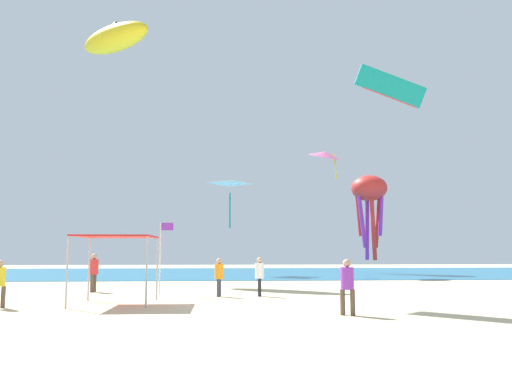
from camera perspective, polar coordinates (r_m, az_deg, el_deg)
The scene contains 13 objects.
ground at distance 19.62m, azimuth 0.09°, elevation -12.53°, with size 110.00×110.00×0.10m, color beige.
ocean_strip at distance 46.93m, azimuth -2.21°, elevation -8.99°, with size 110.00×25.13×0.03m, color #1E6B93.
canopy_tent at distance 20.22m, azimuth -15.27°, elevation -5.12°, with size 2.81×3.04×2.56m.
person_near_tent at distance 22.67m, azimuth -4.14°, elevation -9.11°, with size 0.40×0.44×1.66m.
person_leftmost at distance 26.32m, azimuth -17.64°, elevation -8.23°, with size 0.44×0.49×1.85m.
person_central at distance 16.39m, azimuth 10.14°, elevation -9.86°, with size 0.45×0.41×1.73m.
person_rightmost at distance 22.82m, azimuth 0.40°, elevation -9.06°, with size 0.40×0.45×1.70m.
banner_flag at distance 23.98m, azimuth -10.46°, elevation -6.44°, with size 0.61×0.06×3.27m.
kite_inflatable_yellow at distance 41.48m, azimuth -15.44°, elevation 16.23°, with size 6.60×5.82×2.50m.
kite_delta_pink at distance 42.39m, azimuth 7.71°, elevation 4.18°, with size 3.74×3.75×2.55m.
kite_diamond_white at distance 43.55m, azimuth -2.91°, elevation 0.71°, with size 3.93×3.93×3.86m.
kite_parafoil_teal at distance 36.51m, azimuth 14.76°, elevation 11.28°, with size 4.93×0.56×3.00m.
kite_octopus_red at distance 46.53m, azimuth 12.51°, elevation -0.06°, with size 4.35×4.35×7.51m.
Camera 1 is at (-1.32, -19.47, 1.98)m, focal length 35.87 mm.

